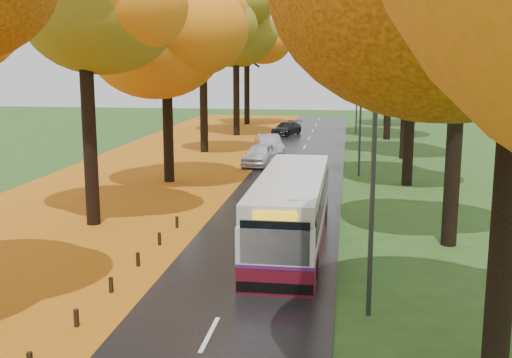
% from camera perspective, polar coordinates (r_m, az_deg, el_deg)
% --- Properties ---
extents(road, '(6.50, 90.00, 0.04)m').
position_cam_1_polar(road, '(35.47, 2.41, -0.97)').
color(road, black).
rests_on(road, ground).
extents(centre_line, '(0.12, 90.00, 0.01)m').
position_cam_1_polar(centre_line, '(35.46, 2.41, -0.93)').
color(centre_line, silver).
rests_on(centre_line, road).
extents(leaf_verge, '(12.00, 90.00, 0.02)m').
position_cam_1_polar(leaf_verge, '(37.44, -11.42, -0.57)').
color(leaf_verge, '#944C0D').
rests_on(leaf_verge, ground).
extents(leaf_drift, '(0.90, 90.00, 0.01)m').
position_cam_1_polar(leaf_drift, '(35.89, -2.44, -0.79)').
color(leaf_drift, '#C06D13').
rests_on(leaf_drift, road).
extents(trees_left, '(9.20, 74.00, 13.88)m').
position_cam_1_polar(trees_left, '(38.20, -8.26, 14.12)').
color(trees_left, black).
rests_on(trees_left, ground).
extents(trees_right, '(9.30, 74.20, 13.96)m').
position_cam_1_polar(trees_right, '(36.72, 14.45, 14.28)').
color(trees_right, black).
rests_on(trees_right, ground).
extents(bollard_row, '(0.11, 23.51, 0.52)m').
position_cam_1_polar(bollard_row, '(17.42, -17.44, -13.40)').
color(bollard_row, black).
rests_on(bollard_row, ground).
extents(streetlamp_near, '(2.45, 0.18, 8.00)m').
position_cam_1_polar(streetlamp_near, '(17.73, 9.62, 2.41)').
color(streetlamp_near, '#333538').
rests_on(streetlamp_near, ground).
extents(streetlamp_mid, '(2.45, 0.18, 8.00)m').
position_cam_1_polar(streetlamp_mid, '(39.63, 8.94, 7.00)').
color(streetlamp_mid, '#333538').
rests_on(streetlamp_mid, ground).
extents(streetlamp_far, '(2.45, 0.18, 8.00)m').
position_cam_1_polar(streetlamp_far, '(61.60, 8.75, 8.32)').
color(streetlamp_far, '#333538').
rests_on(streetlamp_far, ground).
extents(bus, '(2.49, 10.68, 2.81)m').
position_cam_1_polar(bus, '(24.55, 3.14, -2.74)').
color(bus, '#590D1A').
rests_on(bus, road).
extents(car_white, '(2.35, 4.58, 1.49)m').
position_cam_1_polar(car_white, '(43.21, 0.37, 2.20)').
color(car_white, silver).
rests_on(car_white, road).
extents(car_silver, '(2.87, 4.83, 1.50)m').
position_cam_1_polar(car_silver, '(47.84, 1.15, 3.05)').
color(car_silver, gray).
rests_on(car_silver, road).
extents(car_dark, '(2.97, 4.47, 1.20)m').
position_cam_1_polar(car_dark, '(60.60, 2.74, 4.54)').
color(car_dark, black).
rests_on(car_dark, road).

